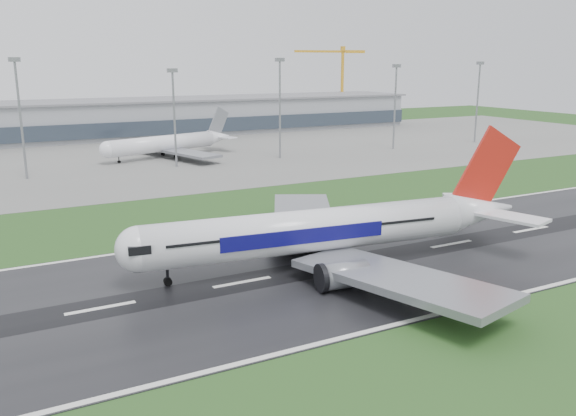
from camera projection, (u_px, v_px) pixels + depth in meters
ground at (451, 244)px, 103.54m from camera, size 520.00×520.00×0.00m
runway at (451, 244)px, 103.53m from camera, size 400.00×45.00×0.10m
apron at (206, 152)px, 211.01m from camera, size 400.00×130.00×0.08m
terminal at (159, 118)px, 260.81m from camera, size 240.00×36.00×15.00m
main_airliner at (338, 203)px, 91.07m from camera, size 74.42×71.62×19.87m
parked_airliner at (167, 135)px, 197.57m from camera, size 63.66×61.28×15.20m
tower_crane at (342, 84)px, 318.30m from camera, size 40.04×8.48×40.04m
floodmast_1 at (21, 122)px, 158.18m from camera, size 0.64×0.64×31.33m
floodmast_2 at (175, 121)px, 177.67m from camera, size 0.64×0.64×28.31m
floodmast_3 at (280, 111)px, 193.40m from camera, size 0.64×0.64×31.48m
floodmast_4 at (395, 109)px, 214.87m from camera, size 0.64×0.64×29.47m
floodmast_5 at (477, 104)px, 233.09m from camera, size 0.64×0.64×30.42m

